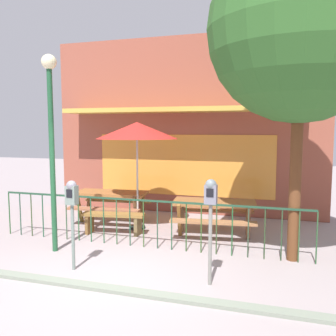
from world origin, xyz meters
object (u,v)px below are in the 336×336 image
at_px(patio_bench, 113,219).
at_px(patio_umbrella, 137,131).
at_px(street_lamp, 51,124).
at_px(picnic_table_left, 111,198).
at_px(parking_meter_near, 211,204).
at_px(street_tree, 301,30).
at_px(picnic_table_right, 214,208).
at_px(parking_meter_far, 72,201).

bearing_deg(patio_bench, patio_umbrella, 60.93).
bearing_deg(patio_bench, street_lamp, -113.89).
relative_size(picnic_table_left, patio_bench, 1.34).
relative_size(patio_umbrella, parking_meter_near, 1.55).
xyz_separation_m(patio_umbrella, street_tree, (3.46, -1.15, 1.72)).
bearing_deg(street_lamp, patio_bench, 66.11).
distance_m(patio_umbrella, parking_meter_near, 3.60).
relative_size(picnic_table_left, street_tree, 0.34).
height_order(picnic_table_right, street_lamp, street_lamp).
bearing_deg(parking_meter_far, street_tree, 23.68).
xyz_separation_m(picnic_table_left, parking_meter_near, (3.09, -3.02, 0.64)).
distance_m(parking_meter_far, street_lamp, 1.71).
distance_m(parking_meter_near, street_tree, 3.39).
relative_size(patio_umbrella, street_tree, 0.45).
bearing_deg(parking_meter_far, parking_meter_near, 1.83).
distance_m(patio_bench, parking_meter_far, 2.26).
xyz_separation_m(patio_umbrella, street_lamp, (-0.94, -1.97, 0.14)).
height_order(patio_bench, street_lamp, street_lamp).
bearing_deg(patio_umbrella, patio_bench, -119.07).
bearing_deg(picnic_table_right, parking_meter_far, -125.70).
distance_m(picnic_table_right, parking_meter_far, 3.33).
relative_size(patio_umbrella, street_lamp, 0.68).
xyz_separation_m(patio_bench, street_lamp, (-0.60, -1.36, 2.10)).
distance_m(picnic_table_left, patio_umbrella, 1.95).
bearing_deg(parking_meter_near, picnic_table_right, 98.43).
bearing_deg(picnic_table_left, street_lamp, -91.65).
bearing_deg(patio_bench, parking_meter_near, -38.27).
bearing_deg(picnic_table_right, street_lamp, -145.15).
relative_size(patio_umbrella, parking_meter_far, 1.66).
distance_m(picnic_table_left, parking_meter_far, 3.24).
xyz_separation_m(parking_meter_far, street_tree, (3.54, 1.55, 2.86)).
height_order(street_tree, street_lamp, street_tree).
xyz_separation_m(picnic_table_left, street_tree, (4.33, -1.54, 3.42)).
height_order(patio_umbrella, patio_bench, patio_umbrella).
bearing_deg(picnic_table_right, patio_bench, -165.16).
relative_size(patio_bench, street_lamp, 0.38).
xyz_separation_m(picnic_table_right, parking_meter_near, (0.38, -2.59, 0.64)).
xyz_separation_m(picnic_table_left, picnic_table_right, (2.71, -0.43, 0.00)).
height_order(patio_bench, street_tree, street_tree).
relative_size(picnic_table_left, parking_meter_far, 1.26).
distance_m(patio_umbrella, street_lamp, 2.19).
bearing_deg(patio_umbrella, parking_meter_near, -49.93).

